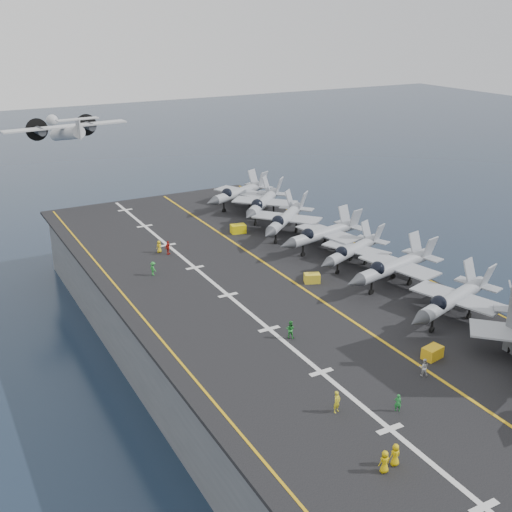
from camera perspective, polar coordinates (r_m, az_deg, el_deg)
name	(u,v)px	position (r m, az deg, el deg)	size (l,w,h in m)	color
ground	(271,359)	(84.38, 1.31, -9.14)	(500.00, 500.00, 0.00)	#142135
hull	(271,325)	(81.99, 1.34, -6.11)	(36.00, 90.00, 10.00)	#56595E
flight_deck	(271,287)	(79.76, 1.37, -2.78)	(38.00, 92.00, 0.40)	black
foul_line	(292,281)	(81.09, 3.21, -2.23)	(0.35, 90.00, 0.02)	gold
landing_centerline	(228,295)	(77.11, -2.51, -3.49)	(0.50, 90.00, 0.02)	silver
deck_edge_port	(140,314)	(73.46, -10.26, -5.13)	(0.25, 90.00, 0.02)	gold
deck_edge_stbd	(388,260)	(89.66, 11.69, -0.33)	(0.25, 90.00, 0.02)	gold
fighter_jet_2	(454,298)	(73.38, 17.17, -3.56)	(17.38, 14.04, 5.24)	#8E969C
fighter_jet_3	(395,265)	(80.65, 12.23, -0.80)	(17.20, 13.30, 5.33)	gray
fighter_jet_4	(353,249)	(86.07, 8.65, 0.64)	(16.07, 13.60, 4.73)	gray
fighter_jet_5	(324,232)	(91.32, 6.08, 2.11)	(16.67, 12.89, 5.17)	#98A2A9
fighter_jet_6	(285,218)	(97.10, 2.60, 3.43)	(18.49, 17.95, 5.38)	gray
fighter_jet_7	(263,201)	(105.28, 0.65, 4.87)	(18.54, 18.45, 5.45)	#A0AAB3
fighter_jet_8	(239,192)	(111.58, -1.51, 5.74)	(18.00, 15.53, 5.26)	#A1ABB3
tow_cart_a	(432,353)	(65.81, 15.41, -8.28)	(2.22, 1.67, 1.20)	gold
tow_cart_b	(312,278)	(80.68, 5.01, -1.97)	(2.28, 1.91, 1.16)	yellow
tow_cart_c	(238,229)	(98.36, -1.60, 2.43)	(2.40, 1.75, 1.33)	yellow
crew_0	(395,455)	(51.17, 12.27, -16.88)	(1.14, 0.80, 1.84)	#D8B50A
crew_1	(337,402)	(56.00, 7.21, -12.73)	(1.39, 1.13, 2.00)	yellow
crew_2	(290,329)	(67.12, 3.06, -6.52)	(1.36, 1.37, 1.93)	#268C33
crew_3	(153,268)	(83.54, -9.13, -1.10)	(0.95, 1.22, 1.81)	#268C33
crew_4	(168,248)	(90.36, -7.84, 0.74)	(1.41, 1.26, 1.95)	red
crew_5	(159,247)	(91.27, -8.61, 0.83)	(1.17, 0.91, 1.74)	yellow
crew_6	(398,403)	(57.08, 12.50, -12.61)	(1.19, 1.09, 1.65)	#1E7D31
crew_7	(424,367)	(62.55, 14.68, -9.54)	(1.27, 1.16, 1.76)	silver
transport_plane	(67,134)	(123.46, -16.47, 10.39)	(23.79, 17.31, 5.31)	silver
crew_8	(385,462)	(50.37, 11.36, -17.50)	(1.14, 0.80, 1.84)	#D8B50A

